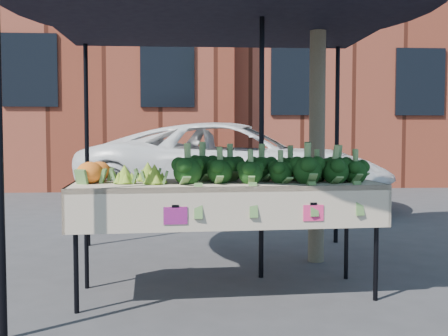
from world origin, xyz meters
The scene contains 10 objects.
ground centered at (0.00, 0.00, 0.00)m, with size 90.00×90.00×0.00m, color #313134.
table centered at (0.25, -0.03, 0.45)m, with size 2.45×0.96×0.90m.
canopy centered at (0.25, 0.55, 1.37)m, with size 3.16×3.16×2.74m, color black, non-canonical shape.
broccoli_heap centered at (0.64, 0.00, 1.04)m, with size 1.61×0.58×0.27m, color black.
romanesco_cluster centered at (-0.42, -0.04, 1.00)m, with size 0.44×0.48×0.21m, color #73A32E.
cauliflower_pair centered at (-0.79, 0.04, 0.99)m, with size 0.24×0.44×0.19m, color orange.
vehicle centered at (0.80, 5.25, 2.69)m, with size 2.48×1.50×5.39m, color white.
street_tree centered at (1.23, 1.05, 2.29)m, with size 2.33×2.33×4.59m, color #1E4C14, non-canonical shape.
building_left centered at (-5.00, 12.00, 4.50)m, with size 12.00×8.00×9.00m, color maroon.
building_right centered at (7.00, 12.50, 4.25)m, with size 12.00×8.00×8.50m, color maroon.
Camera 1 is at (-0.05, -4.31, 1.27)m, focal length 43.72 mm.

